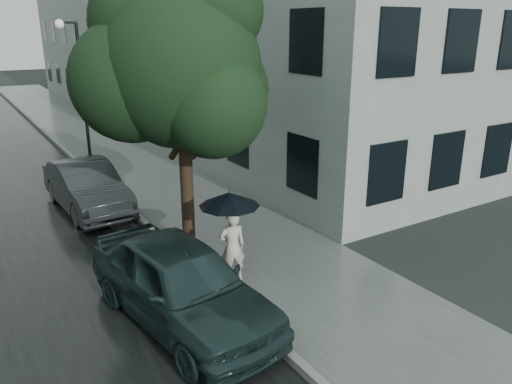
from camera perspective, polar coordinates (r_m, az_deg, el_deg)
ground at (r=9.93m, az=6.74°, el=-11.62°), size 120.00×120.00×0.00m
sidewalk at (r=20.11m, az=-14.45°, el=3.60°), size 3.50×60.00×0.01m
kerb_near at (r=19.65m, az=-19.51°, el=2.99°), size 0.15×60.00×0.15m
building_near at (r=28.34m, az=-9.69°, el=17.27°), size 7.02×36.00×9.00m
pedestrian at (r=10.07m, az=-2.72°, el=-6.24°), size 0.60×0.45×1.48m
umbrella at (r=9.71m, az=-3.08°, el=-0.82°), size 1.47×1.47×1.01m
street_tree at (r=10.66m, az=-8.83°, el=14.10°), size 4.30×3.91×6.28m
lamp_post at (r=19.96m, az=-19.68°, el=11.68°), size 0.83×0.44×5.19m
car_near at (r=8.83m, az=-8.52°, el=-10.20°), size 2.32×4.57×1.49m
car_far at (r=14.74m, az=-18.78°, el=0.59°), size 1.63×4.18×1.35m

